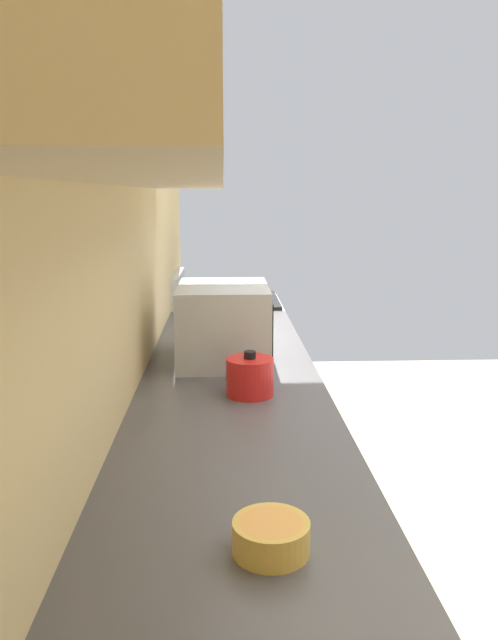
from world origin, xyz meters
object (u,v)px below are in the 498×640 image
at_px(oven_range, 228,369).
at_px(microwave, 224,323).
at_px(kettle, 250,376).
at_px(bowl, 271,535).

relative_size(oven_range, microwave, 2.33).
bearing_deg(kettle, microwave, 11.15).
relative_size(oven_range, bowl, 7.45).
height_order(bowl, kettle, kettle).
height_order(oven_range, kettle, oven_range).
height_order(oven_range, bowl, oven_range).
xyz_separation_m(bowl, kettle, (0.90, 0.00, 0.03)).
bearing_deg(oven_range, bowl, -178.72).
distance_m(oven_range, microwave, 1.46).
bearing_deg(oven_range, kettle, -178.06).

